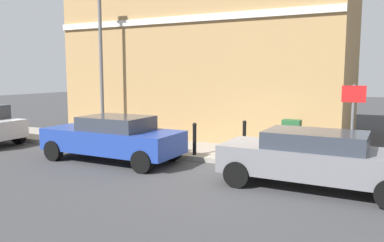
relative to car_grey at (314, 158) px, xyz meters
The scene contains 10 objects.
ground 1.98m from the car_grey, 72.88° to the left, with size 80.00×80.00×0.00m, color #38383A.
sidewalk 8.18m from the car_grey, 72.06° to the left, with size 2.46×30.00×0.15m, color gray.
corner_building 9.91m from the car_grey, 36.12° to the left, with size 7.96×11.69×7.16m.
car_grey is the anchor object (origin of this frame).
car_blue 6.10m from the car_grey, 88.24° to the left, with size 1.89×4.48×1.42m.
utility_cabinet 2.93m from the car_grey, 22.49° to the left, with size 0.46×0.61×1.15m.
bollard_near_cabinet 3.89m from the car_grey, 43.81° to the left, with size 0.14×0.14×1.04m.
bollard_far_kerb 4.21m from the car_grey, 68.70° to the left, with size 0.14×0.14×1.04m.
street_sign 1.98m from the car_grey, 23.37° to the right, with size 0.08×0.60×2.30m.
lamppost 9.48m from the car_grey, 71.95° to the left, with size 0.20×0.44×5.72m.
Camera 1 is at (-9.79, -3.11, 2.73)m, focal length 35.77 mm.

